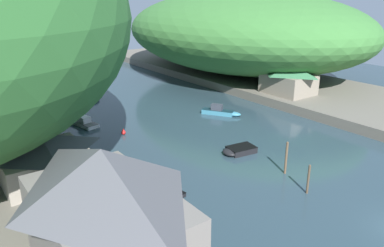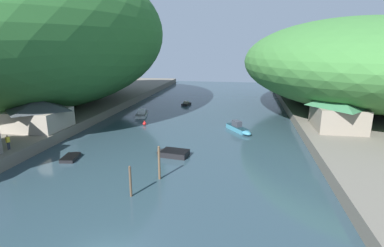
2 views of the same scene
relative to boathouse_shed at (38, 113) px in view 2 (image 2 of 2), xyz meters
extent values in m
plane|color=#283D47|center=(20.02, 8.16, -3.61)|extent=(130.00, 130.00, 0.00)
cube|color=#666056|center=(-7.18, 8.16, -2.91)|extent=(22.00, 120.00, 1.41)
cube|color=#666056|center=(47.22, 8.16, -2.91)|extent=(22.00, 120.00, 1.41)
ellipsoid|color=#2D662D|center=(-8.28, 15.39, 11.38)|extent=(41.40, 57.96, 27.17)
ellipsoid|color=#387033|center=(48.32, 26.76, 5.98)|extent=(41.19, 57.66, 16.37)
cube|color=gray|center=(0.00, 0.00, -0.87)|extent=(7.08, 6.39, 2.68)
pyramid|color=#3D4247|center=(0.00, 0.00, 1.26)|extent=(7.64, 6.90, 1.58)
cube|color=gray|center=(40.91, 7.27, -0.59)|extent=(6.07, 7.48, 3.23)
pyramid|color=#38704C|center=(40.91, 7.27, 1.97)|extent=(6.56, 8.08, 1.89)
cube|color=black|center=(8.70, -6.82, -3.42)|extent=(1.89, 2.74, 0.38)
ellipsoid|color=black|center=(8.51, -5.56, -3.42)|extent=(1.62, 1.47, 0.38)
cube|color=black|center=(8.70, -6.82, -3.21)|extent=(1.93, 2.79, 0.03)
cube|color=white|center=(9.36, 15.76, -3.37)|extent=(2.73, 5.07, 0.47)
ellipsoid|color=white|center=(8.85, 18.11, -3.37)|extent=(2.14, 2.70, 0.47)
cube|color=#525252|center=(9.36, 15.76, -3.12)|extent=(2.79, 5.18, 0.03)
cube|color=silver|center=(9.39, 15.61, -2.74)|extent=(1.56, 1.91, 0.79)
cube|color=black|center=(20.28, -3.70, -3.28)|extent=(3.29, 2.46, 0.67)
ellipsoid|color=black|center=(18.78, -3.49, -3.28)|extent=(1.77, 2.15, 0.67)
cube|color=black|center=(20.28, -3.70, -2.93)|extent=(3.36, 2.51, 0.03)
cube|color=teal|center=(27.16, 8.65, -3.28)|extent=(3.61, 4.60, 0.66)
ellipsoid|color=teal|center=(28.43, 6.70, -3.28)|extent=(2.28, 2.61, 0.66)
cube|color=#132A33|center=(27.16, 8.65, -2.94)|extent=(3.68, 4.69, 0.03)
cube|color=#333842|center=(27.08, 8.77, -2.50)|extent=(1.64, 1.85, 0.90)
cube|color=black|center=(15.55, 27.34, -3.41)|extent=(1.82, 2.81, 0.41)
ellipsoid|color=black|center=(15.82, 28.61, -3.41)|extent=(1.48, 1.52, 0.41)
cube|color=black|center=(15.55, 27.34, -3.18)|extent=(1.85, 2.86, 0.03)
cube|color=#9E937F|center=(15.53, 27.26, -2.95)|extent=(1.08, 1.08, 0.51)
cylinder|color=#4C3D2D|center=(18.75, -13.86, -2.26)|extent=(0.21, 0.21, 2.70)
sphere|color=#4C3D2D|center=(18.75, -13.86, -0.87)|extent=(0.19, 0.19, 0.19)
cylinder|color=brown|center=(20.22, -10.08, -1.98)|extent=(0.23, 0.23, 3.26)
sphere|color=brown|center=(20.22, -10.08, -0.31)|extent=(0.21, 0.21, 0.21)
sphere|color=red|center=(12.10, 9.27, -3.32)|extent=(0.58, 0.58, 0.58)
cone|color=red|center=(12.10, 9.27, -2.89)|extent=(0.29, 0.29, 0.29)
cylinder|color=#282D3D|center=(2.40, -8.61, -1.78)|extent=(0.13, 0.13, 0.85)
cylinder|color=#282D3D|center=(2.43, -8.43, -1.78)|extent=(0.13, 0.13, 0.85)
cube|color=gold|center=(2.42, -8.52, -1.05)|extent=(0.28, 0.41, 0.62)
sphere|color=tan|center=(2.42, -8.52, -0.63)|extent=(0.22, 0.22, 0.22)
camera|label=1|loc=(-7.09, -31.70, 13.38)|focal=35.00mm
camera|label=2|loc=(28.02, -36.06, 8.99)|focal=28.00mm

